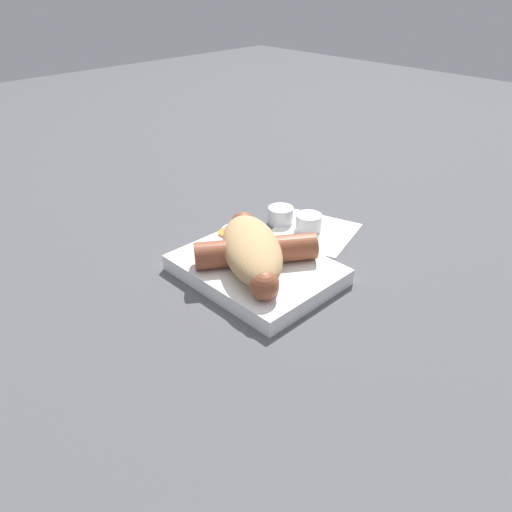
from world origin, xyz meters
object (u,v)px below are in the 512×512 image
Objects in this scene: bread_roll at (250,247)px; condiment_cup_far at (281,216)px; sausage at (253,251)px; food_tray at (256,270)px; condiment_cup_near at (309,223)px.

bread_roll is 4.41× the size of condiment_cup_far.
bread_roll reaches higher than sausage.
food_tray is 0.04m from bread_roll.
condiment_cup_near is at bearing 102.95° from sausage.
food_tray is 5.00× the size of condiment_cup_far.
bread_roll is at bearing -77.83° from condiment_cup_near.
food_tray is at bearing 63.93° from sausage.
sausage is 0.16m from condiment_cup_near.
bread_roll is 0.01m from sausage.
condiment_cup_far is at bearing -165.96° from condiment_cup_near.
condiment_cup_far is at bearing 120.36° from sausage.
food_tray is at bearing -58.27° from condiment_cup_far.
sausage reaches higher than condiment_cup_far.
condiment_cup_far is (-0.08, 0.15, -0.03)m from bread_roll.
bread_roll reaches higher than condiment_cup_far.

